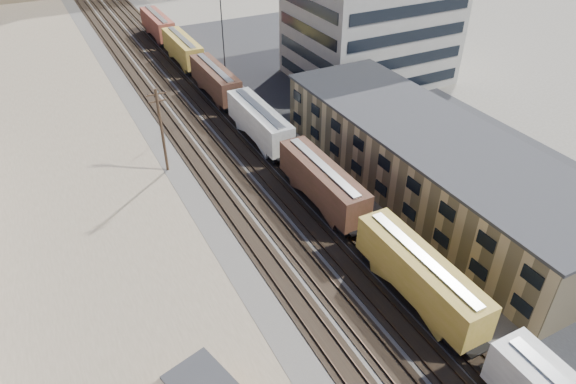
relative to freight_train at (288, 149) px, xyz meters
name	(u,v)px	position (x,y,z in m)	size (l,w,h in m)	color
ballast_bed	(213,126)	(-3.80, 14.36, -2.76)	(18.00, 200.00, 0.06)	#4C4742
dirt_yard	(66,206)	(-23.80, 4.36, -2.78)	(24.00, 180.00, 0.03)	#786852
asphalt_lot	(416,137)	(18.20, -0.64, -2.77)	(26.00, 120.00, 0.04)	#232326
rail_tracks	(209,126)	(-4.35, 14.36, -2.68)	(11.40, 200.00, 0.24)	black
freight_train	(288,149)	(0.00, 0.00, 0.00)	(3.00, 119.74, 4.46)	black
warehouse	(429,162)	(11.18, -10.64, 0.86)	(12.40, 40.40, 7.25)	tan
office_tower	(371,18)	(24.15, 19.32, 6.47)	(22.60, 18.60, 18.45)	#9E998E
utility_pole_north	(162,129)	(-12.30, 6.36, 2.50)	(2.20, 0.32, 10.00)	#382619
radio_mast	(222,31)	(2.20, 24.36, 6.33)	(1.20, 0.16, 18.00)	black
parked_car_blue	(374,105)	(17.98, 8.43, -1.94)	(2.84, 6.16, 1.71)	navy
parked_car_far	(426,99)	(25.88, 6.77, -2.06)	(1.73, 4.30, 1.46)	silver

